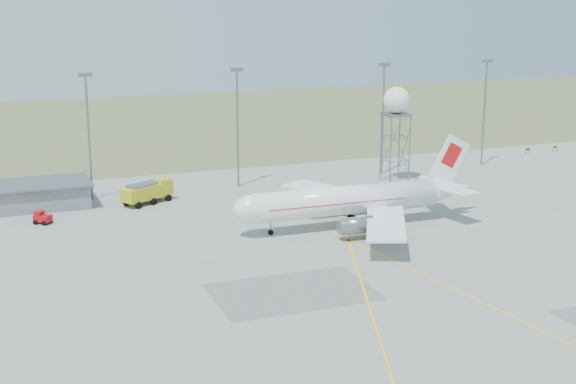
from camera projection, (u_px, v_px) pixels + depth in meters
name	position (u px, v px, depth m)	size (l,w,h in m)	color
ground	(523.00, 315.00, 83.49)	(400.00, 400.00, 0.00)	#9F9E9A
grass_strip	(189.00, 122.00, 210.18)	(400.00, 120.00, 0.03)	#4D5C32
building_grey	(29.00, 195.00, 125.11)	(19.00, 10.00, 3.90)	gray
mast_a	(88.00, 126.00, 128.02)	(2.20, 0.50, 20.50)	slate
mast_b	(237.00, 117.00, 136.80)	(2.20, 0.50, 20.50)	slate
mast_c	(383.00, 109.00, 146.65)	(2.20, 0.50, 20.50)	slate
mast_d	(485.00, 103.00, 154.38)	(2.20, 0.50, 20.50)	slate
taxi_sign_near	(528.00, 149.00, 167.97)	(1.60, 0.17, 1.20)	black
taxi_sign_far	(555.00, 147.00, 170.43)	(1.60, 0.17, 1.20)	black
airliner_main	(350.00, 201.00, 114.53)	(36.90, 35.90, 12.56)	white
radar_tower	(396.00, 129.00, 141.00)	(4.67, 4.67, 16.91)	slate
fire_truck	(148.00, 193.00, 128.01)	(9.02, 6.78, 3.48)	gold
baggage_tug	(43.00, 219.00, 116.68)	(2.90, 2.86, 1.85)	#AF0C0F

